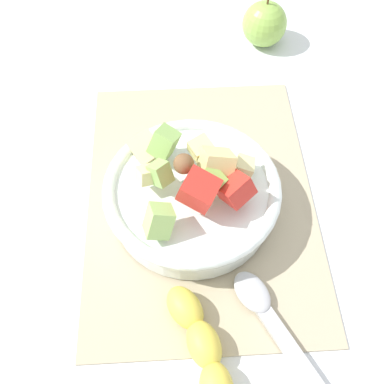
% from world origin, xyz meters
% --- Properties ---
extents(ground_plane, '(2.40, 2.40, 0.00)m').
position_xyz_m(ground_plane, '(0.00, 0.00, 0.00)').
color(ground_plane, silver).
extents(placemat, '(0.42, 0.30, 0.01)m').
position_xyz_m(placemat, '(0.00, 0.00, 0.00)').
color(placemat, tan).
rests_on(placemat, ground_plane).
extents(salad_bowl, '(0.22, 0.22, 0.11)m').
position_xyz_m(salad_bowl, '(0.02, -0.01, 0.04)').
color(salad_bowl, white).
rests_on(salad_bowl, placemat).
extents(serving_spoon, '(0.20, 0.12, 0.01)m').
position_xyz_m(serving_spoon, '(0.18, 0.07, 0.01)').
color(serving_spoon, '#B7B7BC').
rests_on(serving_spoon, placemat).
extents(whole_apple, '(0.08, 0.08, 0.09)m').
position_xyz_m(whole_apple, '(-0.32, 0.13, 0.04)').
color(whole_apple, '#8CB74C').
rests_on(whole_apple, ground_plane).
extents(banana_whole, '(0.15, 0.08, 0.04)m').
position_xyz_m(banana_whole, '(0.20, -0.01, 0.02)').
color(banana_whole, yellow).
rests_on(banana_whole, ground_plane).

